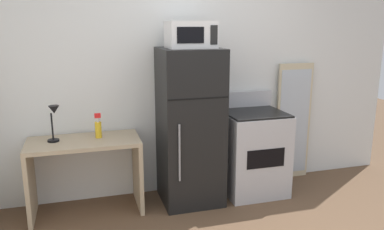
{
  "coord_description": "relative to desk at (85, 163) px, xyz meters",
  "views": [
    {
      "loc": [
        -1.17,
        -2.39,
        1.86
      ],
      "look_at": [
        -0.15,
        1.1,
        0.99
      ],
      "focal_mm": 36.28,
      "sensor_mm": 36.0,
      "label": 1
    }
  ],
  "objects": [
    {
      "name": "microwave",
      "position": [
        1.07,
        -0.06,
        1.23
      ],
      "size": [
        0.46,
        0.35,
        0.26
      ],
      "color": "silver",
      "rests_on": "refrigerator"
    },
    {
      "name": "leaning_mirror",
      "position": [
        2.43,
        0.22,
        0.18
      ],
      "size": [
        0.44,
        0.03,
        1.4
      ],
      "color": "#C6B793",
      "rests_on": "ground"
    },
    {
      "name": "spray_bottle",
      "position": [
        0.15,
        0.04,
        0.33
      ],
      "size": [
        0.06,
        0.06,
        0.25
      ],
      "color": "yellow",
      "rests_on": "desk"
    },
    {
      "name": "desk",
      "position": [
        0.0,
        0.0,
        0.0
      ],
      "size": [
        1.07,
        0.53,
        0.75
      ],
      "color": "tan",
      "rests_on": "ground"
    },
    {
      "name": "oven_range",
      "position": [
        1.8,
        -0.03,
        -0.05
      ],
      "size": [
        0.66,
        0.61,
        1.1
      ],
      "color": "#B7B7BC",
      "rests_on": "ground"
    },
    {
      "name": "refrigerator",
      "position": [
        1.07,
        -0.03,
        0.29
      ],
      "size": [
        0.61,
        0.62,
        1.62
      ],
      "color": "black",
      "rests_on": "ground"
    },
    {
      "name": "desk_lamp",
      "position": [
        -0.25,
        0.02,
        0.47
      ],
      "size": [
        0.14,
        0.12,
        0.35
      ],
      "color": "black",
      "rests_on": "desk"
    },
    {
      "name": "wall_back_white",
      "position": [
        1.17,
        0.34,
        0.78
      ],
      "size": [
        5.0,
        0.1,
        2.6
      ],
      "primitive_type": "cube",
      "color": "silver",
      "rests_on": "ground"
    }
  ]
}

